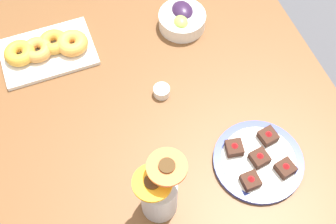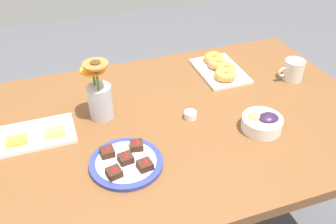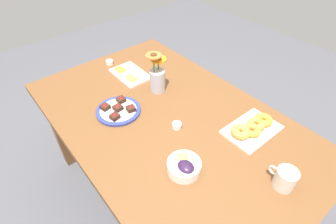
{
  "view_description": "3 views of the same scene",
  "coord_description": "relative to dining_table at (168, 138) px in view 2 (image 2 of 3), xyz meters",
  "views": [
    {
      "loc": [
        0.61,
        -0.23,
        1.89
      ],
      "look_at": [
        0.0,
        0.0,
        0.78
      ],
      "focal_mm": 50.0,
      "sensor_mm": 36.0,
      "label": 1
    },
    {
      "loc": [
        0.38,
        1.06,
        1.6
      ],
      "look_at": [
        0.0,
        0.0,
        0.78
      ],
      "focal_mm": 40.0,
      "sensor_mm": 36.0,
      "label": 2
    },
    {
      "loc": [
        -0.8,
        0.65,
        1.69
      ],
      "look_at": [
        0.0,
        0.0,
        0.78
      ],
      "focal_mm": 28.0,
      "sensor_mm": 36.0,
      "label": 3
    }
  ],
  "objects": [
    {
      "name": "jam_cup_berry",
      "position": [
        -0.09,
        0.01,
        0.1
      ],
      "size": [
        0.05,
        0.05,
        0.03
      ],
      "color": "white",
      "rests_on": "dining_table"
    },
    {
      "name": "cheese_platter",
      "position": [
        0.47,
        -0.07,
        0.1
      ],
      "size": [
        0.26,
        0.17,
        0.03
      ],
      "color": "white",
      "rests_on": "dining_table"
    },
    {
      "name": "flower_vase",
      "position": [
        0.23,
        -0.11,
        0.17
      ],
      "size": [
        0.1,
        0.13,
        0.25
      ],
      "color": "#B2B2BC",
      "rests_on": "dining_table"
    },
    {
      "name": "croissant_platter",
      "position": [
        -0.35,
        -0.26,
        0.11
      ],
      "size": [
        0.19,
        0.28,
        0.05
      ],
      "color": "white",
      "rests_on": "dining_table"
    },
    {
      "name": "dessert_plate",
      "position": [
        0.21,
        0.18,
        0.1
      ],
      "size": [
        0.24,
        0.24,
        0.05
      ],
      "color": "navy",
      "rests_on": "dining_table"
    },
    {
      "name": "dining_table",
      "position": [
        0.0,
        0.0,
        0.0
      ],
      "size": [
        1.6,
        1.0,
        0.74
      ],
      "color": "brown",
      "rests_on": "ground_plane"
    },
    {
      "name": "coffee_mug",
      "position": [
        -0.62,
        -0.1,
        0.13
      ],
      "size": [
        0.12,
        0.09,
        0.09
      ],
      "color": "beige",
      "rests_on": "dining_table"
    },
    {
      "name": "grape_bowl",
      "position": [
        -0.31,
        0.16,
        0.12
      ],
      "size": [
        0.15,
        0.15,
        0.07
      ],
      "color": "white",
      "rests_on": "dining_table"
    }
  ]
}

